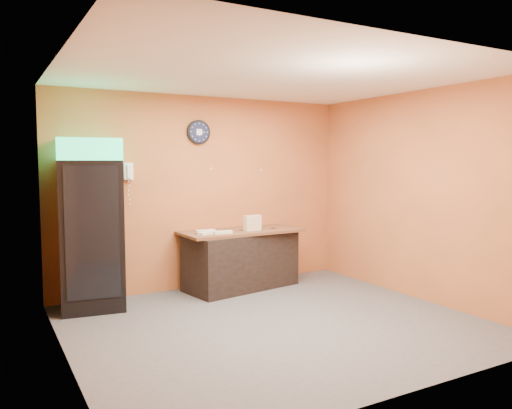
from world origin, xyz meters
TOP-DOWN VIEW (x-y plane):
  - floor at (0.00, 0.00)m, footprint 4.50×4.50m
  - back_wall at (0.00, 2.00)m, footprint 4.50×0.02m
  - left_wall at (-2.25, 0.00)m, footprint 0.02×4.00m
  - right_wall at (2.25, 0.00)m, footprint 0.02×4.00m
  - ceiling at (0.00, 0.00)m, footprint 4.50×4.00m
  - beverage_cooler at (-1.70, 1.60)m, footprint 0.84×0.85m
  - prep_counter at (0.41, 1.64)m, footprint 1.73×1.00m
  - wall_clock at (-0.11, 1.97)m, footprint 0.35×0.06m
  - wall_phone at (-1.14, 1.95)m, footprint 0.12×0.11m
  - butcher_paper at (0.41, 1.64)m, footprint 1.79×0.84m
  - sub_roll_stack at (0.53, 1.50)m, footprint 0.27×0.12m
  - wrapped_sandwich_left at (-0.21, 1.48)m, footprint 0.28×0.20m
  - wrapped_sandwich_mid at (0.03, 1.44)m, footprint 0.27×0.13m
  - wrapped_sandwich_right at (-0.16, 1.64)m, footprint 0.29×0.12m
  - kitchen_tool at (0.53, 1.65)m, footprint 0.07×0.07m

SIDE VIEW (x-z plane):
  - floor at x=0.00m, z-range 0.00..0.00m
  - prep_counter at x=0.41m, z-range 0.00..0.82m
  - butcher_paper at x=0.41m, z-range 0.82..0.86m
  - wrapped_sandwich_mid at x=0.03m, z-range 0.86..0.89m
  - wrapped_sandwich_left at x=-0.21m, z-range 0.86..0.89m
  - wrapped_sandwich_right at x=-0.16m, z-range 0.86..0.90m
  - kitchen_tool at x=0.53m, z-range 0.86..0.92m
  - sub_roll_stack at x=0.53m, z-range 0.86..1.08m
  - beverage_cooler at x=-1.70m, z-range -0.02..2.11m
  - back_wall at x=0.00m, z-range 0.00..2.80m
  - left_wall at x=-2.25m, z-range 0.00..2.80m
  - right_wall at x=2.25m, z-range 0.00..2.80m
  - wall_phone at x=-1.14m, z-range 1.61..1.84m
  - wall_clock at x=-0.11m, z-range 2.10..2.45m
  - ceiling at x=0.00m, z-range 2.79..2.81m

